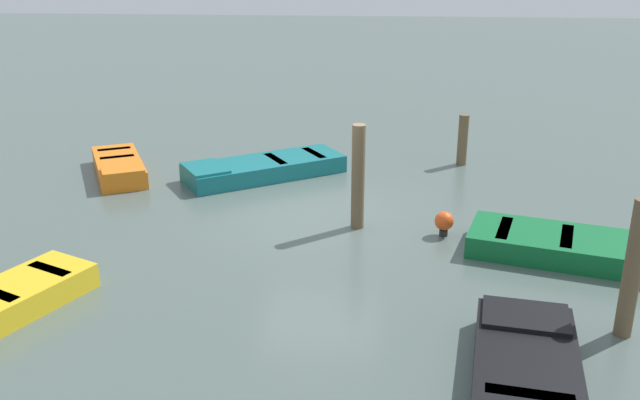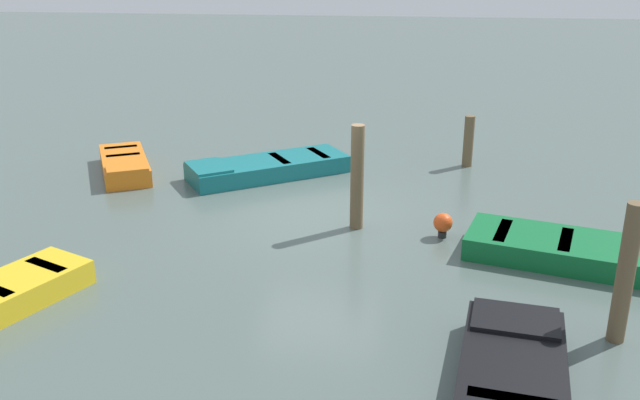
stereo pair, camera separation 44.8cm
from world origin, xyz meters
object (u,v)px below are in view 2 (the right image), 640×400
at_px(rowboat_green, 584,252).
at_px(mooring_piling_far_left, 626,274).
at_px(marker_buoy, 443,223).
at_px(rowboat_orange, 124,165).
at_px(rowboat_black, 511,395).
at_px(rowboat_teal, 267,167).
at_px(mooring_piling_center, 357,178).
at_px(mooring_piling_near_left, 468,141).

distance_m(rowboat_green, mooring_piling_far_left, 2.65).
xyz_separation_m(rowboat_green, marker_buoy, (0.87, 2.37, 0.07)).
bearing_deg(mooring_piling_far_left, marker_buoy, 33.44).
xyz_separation_m(rowboat_orange, marker_buoy, (-3.05, -7.38, 0.07)).
height_order(rowboat_orange, rowboat_black, same).
height_order(rowboat_orange, rowboat_green, same).
height_order(rowboat_teal, mooring_piling_center, mooring_piling_center).
bearing_deg(marker_buoy, mooring_piling_near_left, -10.03).
xyz_separation_m(rowboat_teal, rowboat_orange, (-0.19, 3.43, 0.00)).
distance_m(rowboat_green, mooring_piling_near_left, 5.70).
distance_m(rowboat_orange, rowboat_green, 10.51).
height_order(rowboat_green, marker_buoy, marker_buoy).
height_order(mooring_piling_center, marker_buoy, mooring_piling_center).
height_order(rowboat_black, mooring_piling_center, mooring_piling_center).
height_order(rowboat_black, mooring_piling_near_left, mooring_piling_near_left).
distance_m(mooring_piling_far_left, marker_buoy, 4.12).
bearing_deg(mooring_piling_center, mooring_piling_near_left, -29.71).
relative_size(rowboat_orange, mooring_piling_near_left, 2.23).
height_order(rowboat_orange, mooring_piling_near_left, mooring_piling_near_left).
height_order(rowboat_teal, rowboat_green, same).
bearing_deg(rowboat_orange, mooring_piling_far_left, 30.55).
bearing_deg(rowboat_black, rowboat_green, -13.76).
height_order(rowboat_teal, rowboat_black, same).
distance_m(rowboat_green, mooring_piling_center, 4.26).
xyz_separation_m(mooring_piling_center, marker_buoy, (-0.29, -1.64, -0.74)).
bearing_deg(rowboat_teal, mooring_piling_center, 95.23).
bearing_deg(marker_buoy, rowboat_green, -110.11).
height_order(mooring_piling_near_left, mooring_piling_center, mooring_piling_center).
bearing_deg(rowboat_green, rowboat_orange, 174.07).
xyz_separation_m(rowboat_orange, mooring_piling_far_left, (-6.43, -9.61, 0.81)).
relative_size(rowboat_green, mooring_piling_center, 2.01).
bearing_deg(rowboat_green, marker_buoy, 175.85).
bearing_deg(rowboat_green, mooring_piling_center, 179.79).
bearing_deg(rowboat_orange, rowboat_black, 18.39).
relative_size(rowboat_green, marker_buoy, 8.60).
height_order(rowboat_teal, mooring_piling_near_left, mooring_piling_near_left).
bearing_deg(mooring_piling_center, marker_buoy, -100.18).
height_order(rowboat_teal, mooring_piling_far_left, mooring_piling_far_left).
xyz_separation_m(rowboat_teal, mooring_piling_far_left, (-6.62, -6.18, 0.81)).
distance_m(rowboat_orange, mooring_piling_far_left, 11.60).
relative_size(rowboat_orange, rowboat_black, 0.71).
bearing_deg(mooring_piling_far_left, rowboat_black, 136.67).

